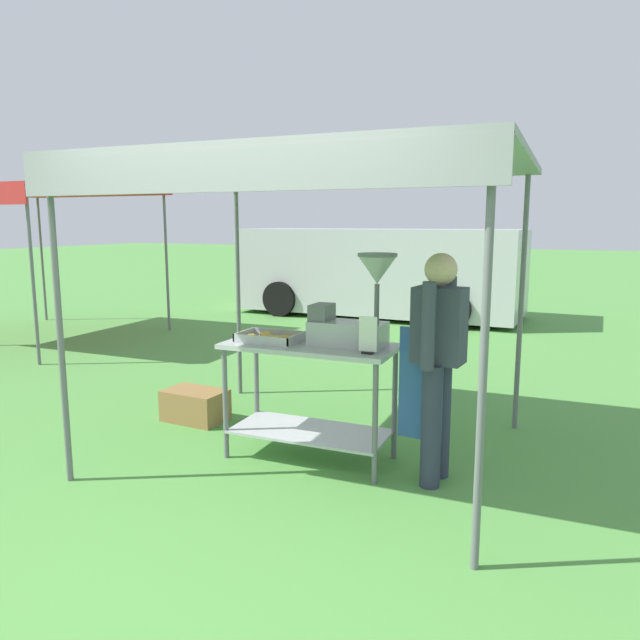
{
  "coord_description": "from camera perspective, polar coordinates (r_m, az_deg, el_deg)",
  "views": [
    {
      "loc": [
        1.79,
        -2.9,
        1.81
      ],
      "look_at": [
        0.02,
        1.32,
        1.06
      ],
      "focal_mm": 33.35,
      "sensor_mm": 36.0,
      "label": 1
    }
  ],
  "objects": [
    {
      "name": "neighbour_tent",
      "position": [
        10.23,
        -26.08,
        10.79
      ],
      "size": [
        3.02,
        2.91,
        2.31
      ],
      "color": "slate",
      "rests_on": "ground"
    },
    {
      "name": "donut_tray",
      "position": [
        4.57,
        -4.79,
        -1.78
      ],
      "size": [
        0.46,
        0.33,
        0.07
      ],
      "color": "#B7B7BC",
      "rests_on": "donut_cart"
    },
    {
      "name": "donut_fryer",
      "position": [
        4.36,
        3.43,
        0.91
      ],
      "size": [
        0.64,
        0.28,
        0.69
      ],
      "color": "#B7B7BC",
      "rests_on": "donut_cart"
    },
    {
      "name": "donut_cart",
      "position": [
        4.54,
        -0.98,
        -5.53
      ],
      "size": [
        1.3,
        0.6,
        0.91
      ],
      "color": "#B7B7BC",
      "rests_on": "ground"
    },
    {
      "name": "stall_canopy",
      "position": [
        4.5,
        -0.52,
        14.06
      ],
      "size": [
        3.01,
        2.57,
        2.26
      ],
      "color": "slate",
      "rests_on": "ground"
    },
    {
      "name": "menu_sign",
      "position": [
        4.14,
        4.62,
        -1.71
      ],
      "size": [
        0.13,
        0.05,
        0.26
      ],
      "color": "black",
      "rests_on": "donut_cart"
    },
    {
      "name": "ground_plane",
      "position": [
        9.25,
        11.21,
        -2.14
      ],
      "size": [
        70.0,
        70.0,
        0.0
      ],
      "primitive_type": "plane",
      "color": "#519342"
    },
    {
      "name": "van_silver",
      "position": [
        11.74,
        5.69,
        4.72
      ],
      "size": [
        5.52,
        2.29,
        1.69
      ],
      "color": "#BCBCC1",
      "rests_on": "ground"
    },
    {
      "name": "supply_crate",
      "position": [
        5.66,
        -11.88,
        -8.01
      ],
      "size": [
        0.58,
        0.4,
        0.29
      ],
      "color": "olive",
      "rests_on": "ground"
    },
    {
      "name": "vendor",
      "position": [
        4.16,
        11.19,
        -3.43
      ],
      "size": [
        0.46,
        0.54,
        1.61
      ],
      "color": "#2D3347",
      "rests_on": "ground"
    }
  ]
}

